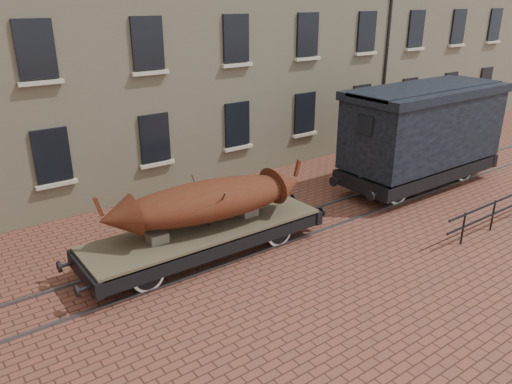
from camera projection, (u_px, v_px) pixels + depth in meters
ground at (299, 225)px, 15.94m from camera, size 90.00×90.00×0.00m
rail_track at (299, 224)px, 15.93m from camera, size 30.00×1.52×0.06m
flatcar_wagon at (205, 233)px, 13.77m from camera, size 7.60×2.06×1.15m
iron_boat at (209, 200)px, 13.51m from camera, size 5.99×2.18×1.46m
goods_van at (424, 125)px, 18.35m from camera, size 7.42×2.71×3.84m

